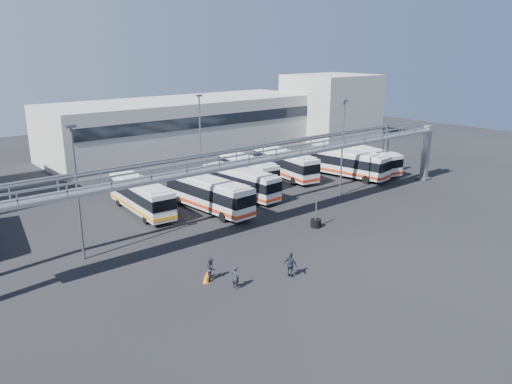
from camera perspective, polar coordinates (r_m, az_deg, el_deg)
ground at (r=42.12m, az=6.01°, el=-5.39°), size 140.00×140.00×0.00m
gantry at (r=44.59m, az=0.82°, el=3.33°), size 51.40×5.15×7.10m
warehouse at (r=77.45m, az=-7.99°, el=7.52°), size 42.00×14.00×8.00m
building_right at (r=89.39m, az=8.58°, el=9.60°), size 14.00×12.00×11.00m
light_pole_left at (r=38.47m, az=-19.80°, el=0.62°), size 0.70×0.35×10.21m
light_pole_mid at (r=53.69m, az=9.85°, el=5.53°), size 0.70×0.35×10.21m
light_pole_back at (r=59.60m, az=-6.40°, el=6.70°), size 0.70×0.35×10.21m
bus_3 at (r=49.28m, az=-12.98°, el=-0.36°), size 3.13×10.54×3.16m
bus_4 at (r=48.69m, az=-5.40°, el=-0.13°), size 3.22×10.96×3.29m
bus_5 at (r=53.22m, az=-1.78°, el=1.21°), size 3.05×10.19×3.05m
bus_6 at (r=58.77m, az=-1.00°, el=2.66°), size 3.58×10.32×3.07m
bus_7 at (r=61.31m, az=3.33°, el=3.31°), size 4.02×11.03×3.28m
bus_8 at (r=62.47m, az=10.29°, el=3.32°), size 4.10×11.07×3.28m
bus_9 at (r=65.98m, az=12.63°, el=3.75°), size 3.94×10.31×3.06m
pedestrian_a at (r=33.51m, az=-2.37°, el=-9.71°), size 0.54×0.66×1.57m
pedestrian_b at (r=34.80m, az=-5.17°, el=-8.76°), size 0.83×0.92×1.56m
pedestrian_d at (r=35.07m, az=3.98°, el=-8.32°), size 0.66×1.12×1.79m
cone_left at (r=35.29m, az=-5.44°, el=-9.13°), size 0.49×0.49×0.74m
cone_right at (r=34.57m, az=-5.76°, el=-9.75°), size 0.47×0.47×0.69m
tire_stack at (r=44.80m, az=6.85°, el=-3.47°), size 0.93×0.93×2.67m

